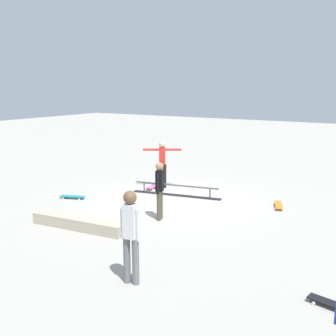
{
  "coord_description": "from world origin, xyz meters",
  "views": [
    {
      "loc": [
        -5.94,
        9.89,
        3.47
      ],
      "look_at": [
        0.22,
        -0.09,
        1.0
      ],
      "focal_mm": 41.42,
      "sensor_mm": 36.0,
      "label": 1
    }
  ],
  "objects_px": {
    "skate_ledge": "(79,223)",
    "loose_skateboard_teal": "(72,196)",
    "skateboard_main": "(154,186)",
    "bystander_black_shirt": "(160,188)",
    "skater_main": "(162,161)",
    "loose_skateboard_orange": "(279,205)",
    "loose_skateboard_black": "(333,304)",
    "bystander_white_shirt": "(131,232)",
    "grind_rail": "(176,191)"
  },
  "relations": [
    {
      "from": "skate_ledge",
      "to": "loose_skateboard_teal",
      "type": "relative_size",
      "value": 3.15
    },
    {
      "from": "skateboard_main",
      "to": "bystander_black_shirt",
      "type": "distance_m",
      "value": 3.33
    },
    {
      "from": "skate_ledge",
      "to": "skateboard_main",
      "type": "height_order",
      "value": "skate_ledge"
    },
    {
      "from": "skate_ledge",
      "to": "bystander_black_shirt",
      "type": "distance_m",
      "value": 2.23
    },
    {
      "from": "bystander_black_shirt",
      "to": "skater_main",
      "type": "bearing_deg",
      "value": -163.51
    },
    {
      "from": "skater_main",
      "to": "skateboard_main",
      "type": "relative_size",
      "value": 2.05
    },
    {
      "from": "skate_ledge",
      "to": "skater_main",
      "type": "height_order",
      "value": "skater_main"
    },
    {
      "from": "loose_skateboard_orange",
      "to": "skater_main",
      "type": "bearing_deg",
      "value": -111.02
    },
    {
      "from": "skateboard_main",
      "to": "loose_skateboard_black",
      "type": "relative_size",
      "value": 0.98
    },
    {
      "from": "skater_main",
      "to": "loose_skateboard_teal",
      "type": "bearing_deg",
      "value": 25.97
    },
    {
      "from": "loose_skateboard_teal",
      "to": "loose_skateboard_orange",
      "type": "relative_size",
      "value": 1.0
    },
    {
      "from": "bystander_black_shirt",
      "to": "loose_skateboard_teal",
      "type": "bearing_deg",
      "value": -107.86
    },
    {
      "from": "skate_ledge",
      "to": "bystander_black_shirt",
      "type": "height_order",
      "value": "bystander_black_shirt"
    },
    {
      "from": "loose_skateboard_teal",
      "to": "loose_skateboard_orange",
      "type": "xyz_separation_m",
      "value": [
        -5.79,
        -2.52,
        0.0
      ]
    },
    {
      "from": "skater_main",
      "to": "bystander_white_shirt",
      "type": "height_order",
      "value": "bystander_white_shirt"
    },
    {
      "from": "grind_rail",
      "to": "skateboard_main",
      "type": "height_order",
      "value": "grind_rail"
    },
    {
      "from": "skateboard_main",
      "to": "bystander_white_shirt",
      "type": "distance_m",
      "value": 6.71
    },
    {
      "from": "loose_skateboard_black",
      "to": "loose_skateboard_teal",
      "type": "bearing_deg",
      "value": -5.09
    },
    {
      "from": "bystander_white_shirt",
      "to": "loose_skateboard_black",
      "type": "bearing_deg",
      "value": 7.79
    },
    {
      "from": "bystander_white_shirt",
      "to": "loose_skateboard_black",
      "type": "height_order",
      "value": "bystander_white_shirt"
    },
    {
      "from": "grind_rail",
      "to": "skater_main",
      "type": "distance_m",
      "value": 1.35
    },
    {
      "from": "grind_rail",
      "to": "loose_skateboard_black",
      "type": "relative_size",
      "value": 3.61
    },
    {
      "from": "skater_main",
      "to": "bystander_white_shirt",
      "type": "xyz_separation_m",
      "value": [
        -3.15,
        5.97,
        0.02
      ]
    },
    {
      "from": "grind_rail",
      "to": "bystander_black_shirt",
      "type": "distance_m",
      "value": 2.48
    },
    {
      "from": "skate_ledge",
      "to": "loose_skateboard_black",
      "type": "height_order",
      "value": "skate_ledge"
    },
    {
      "from": "skateboard_main",
      "to": "bystander_white_shirt",
      "type": "relative_size",
      "value": 0.47
    },
    {
      "from": "skater_main",
      "to": "skateboard_main",
      "type": "bearing_deg",
      "value": 18.16
    },
    {
      "from": "loose_skateboard_black",
      "to": "loose_skateboard_teal",
      "type": "height_order",
      "value": "same"
    },
    {
      "from": "skate_ledge",
      "to": "loose_skateboard_black",
      "type": "xyz_separation_m",
      "value": [
        -6.01,
        0.5,
        -0.07
      ]
    },
    {
      "from": "skateboard_main",
      "to": "bystander_black_shirt",
      "type": "relative_size",
      "value": 0.52
    },
    {
      "from": "grind_rail",
      "to": "skate_ledge",
      "type": "height_order",
      "value": "grind_rail"
    },
    {
      "from": "skater_main",
      "to": "bystander_black_shirt",
      "type": "bearing_deg",
      "value": 89.59
    },
    {
      "from": "skate_ledge",
      "to": "loose_skateboard_orange",
      "type": "height_order",
      "value": "skate_ledge"
    },
    {
      "from": "skate_ledge",
      "to": "bystander_white_shirt",
      "type": "xyz_separation_m",
      "value": [
        -2.78,
        1.53,
        0.83
      ]
    },
    {
      "from": "bystander_white_shirt",
      "to": "loose_skateboard_black",
      "type": "xyz_separation_m",
      "value": [
        -3.23,
        -1.03,
        -0.9
      ]
    },
    {
      "from": "skateboard_main",
      "to": "loose_skateboard_teal",
      "type": "height_order",
      "value": "same"
    },
    {
      "from": "skate_ledge",
      "to": "loose_skateboard_black",
      "type": "bearing_deg",
      "value": 175.27
    },
    {
      "from": "bystander_black_shirt",
      "to": "loose_skateboard_orange",
      "type": "height_order",
      "value": "bystander_black_shirt"
    },
    {
      "from": "loose_skateboard_orange",
      "to": "loose_skateboard_black",
      "type": "bearing_deg",
      "value": 5.92
    },
    {
      "from": "skateboard_main",
      "to": "loose_skateboard_teal",
      "type": "xyz_separation_m",
      "value": [
        1.48,
        2.42,
        0.0
      ]
    },
    {
      "from": "skate_ledge",
      "to": "bystander_black_shirt",
      "type": "xyz_separation_m",
      "value": [
        -1.36,
        -1.62,
        0.73
      ]
    },
    {
      "from": "skater_main",
      "to": "loose_skateboard_black",
      "type": "distance_m",
      "value": 8.12
    },
    {
      "from": "loose_skateboard_teal",
      "to": "skateboard_main",
      "type": "bearing_deg",
      "value": 37.12
    },
    {
      "from": "skateboard_main",
      "to": "loose_skateboard_black",
      "type": "distance_m",
      "value": 8.09
    },
    {
      "from": "skate_ledge",
      "to": "grind_rail",
      "type": "bearing_deg",
      "value": -98.07
    },
    {
      "from": "loose_skateboard_teal",
      "to": "bystander_black_shirt",
      "type": "bearing_deg",
      "value": -24.44
    },
    {
      "from": "skater_main",
      "to": "skate_ledge",
      "type": "bearing_deg",
      "value": 62.94
    },
    {
      "from": "grind_rail",
      "to": "bystander_black_shirt",
      "type": "xyz_separation_m",
      "value": [
        -0.81,
        2.23,
        0.72
      ]
    },
    {
      "from": "loose_skateboard_black",
      "to": "skate_ledge",
      "type": "bearing_deg",
      "value": 6.07
    },
    {
      "from": "bystander_black_shirt",
      "to": "loose_skateboard_orange",
      "type": "distance_m",
      "value": 3.7
    }
  ]
}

